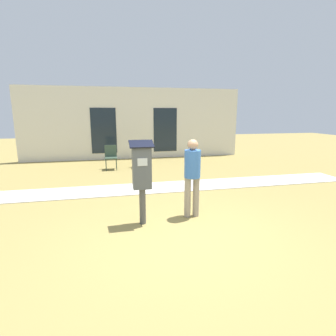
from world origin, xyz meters
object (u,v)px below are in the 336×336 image
object	(u,v)px
outdoor_chair_left	(111,155)
outdoor_chair_middle	(140,154)
person_standing	(192,172)
parking_meter	(142,172)

from	to	relation	value
outdoor_chair_left	outdoor_chair_middle	size ratio (longest dim) A/B	1.00
person_standing	outdoor_chair_middle	distance (m)	5.22
outdoor_chair_middle	outdoor_chair_left	bearing A→B (deg)	163.42
person_standing	outdoor_chair_left	distance (m)	5.33
person_standing	outdoor_chair_left	xyz separation A→B (m)	(-1.55, 5.08, -0.40)
person_standing	outdoor_chair_left	world-z (taller)	person_standing
parking_meter	person_standing	bearing A→B (deg)	7.74
outdoor_chair_left	outdoor_chair_middle	world-z (taller)	same
parking_meter	person_standing	distance (m)	1.03
person_standing	parking_meter	bearing A→B (deg)	-158.97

